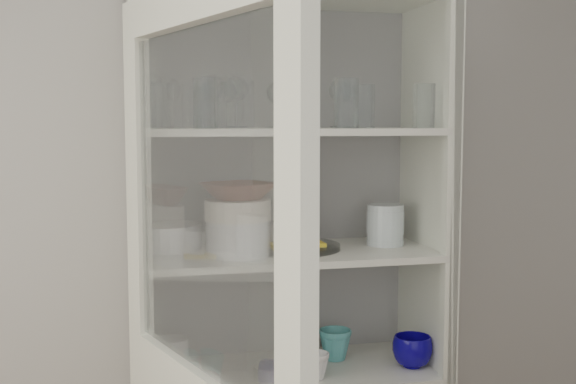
{
  "coord_description": "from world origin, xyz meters",
  "views": [
    {
      "loc": [
        -0.35,
        -1.0,
        1.68
      ],
      "look_at": [
        0.2,
        1.27,
        1.45
      ],
      "focal_mm": 45.0,
      "sensor_mm": 36.0,
      "label": 1
    }
  ],
  "objects_px": {
    "glass_platter": "(293,247)",
    "mug_teal": "(335,345)",
    "cream_bowl": "(238,210)",
    "mug_white": "(315,366)",
    "goblet_0": "(225,103)",
    "grey_bowl_stack": "(385,225)",
    "plate_stack_back": "(167,237)",
    "white_canister": "(173,356)",
    "mug_blue": "(412,351)",
    "pantry_cabinet": "(284,339)",
    "goblet_1": "(236,100)",
    "terracotta_bowl": "(238,191)",
    "goblet_3": "(341,101)",
    "teal_jar": "(303,347)",
    "measuring_cups": "(269,371)",
    "yellow_trivet": "(293,242)",
    "goblet_2": "(278,103)",
    "plate_stack_front": "(238,238)",
    "white_ramekin": "(293,231)"
  },
  "relations": [
    {
      "from": "glass_platter",
      "to": "mug_white",
      "type": "distance_m",
      "value": 0.39
    },
    {
      "from": "goblet_2",
      "to": "mug_blue",
      "type": "distance_m",
      "value": 0.95
    },
    {
      "from": "white_ramekin",
      "to": "mug_blue",
      "type": "relative_size",
      "value": 1.14
    },
    {
      "from": "plate_stack_front",
      "to": "mug_white",
      "type": "relative_size",
      "value": 2.22
    },
    {
      "from": "goblet_3",
      "to": "teal_jar",
      "type": "distance_m",
      "value": 0.85
    },
    {
      "from": "measuring_cups",
      "to": "white_canister",
      "type": "bearing_deg",
      "value": 159.54
    },
    {
      "from": "glass_platter",
      "to": "white_canister",
      "type": "xyz_separation_m",
      "value": [
        -0.39,
        0.03,
        -0.35
      ]
    },
    {
      "from": "pantry_cabinet",
      "to": "mug_teal",
      "type": "relative_size",
      "value": 18.45
    },
    {
      "from": "cream_bowl",
      "to": "mug_blue",
      "type": "relative_size",
      "value": 1.57
    },
    {
      "from": "mug_white",
      "to": "measuring_cups",
      "type": "bearing_deg",
      "value": 147.95
    },
    {
      "from": "plate_stack_front",
      "to": "white_canister",
      "type": "xyz_separation_m",
      "value": [
        -0.2,
        0.09,
        -0.4
      ]
    },
    {
      "from": "goblet_2",
      "to": "goblet_3",
      "type": "distance_m",
      "value": 0.22
    },
    {
      "from": "mug_blue",
      "to": "goblet_3",
      "type": "bearing_deg",
      "value": 162.21
    },
    {
      "from": "cream_bowl",
      "to": "mug_white",
      "type": "distance_m",
      "value": 0.56
    },
    {
      "from": "goblet_0",
      "to": "glass_platter",
      "type": "xyz_separation_m",
      "value": [
        0.21,
        -0.06,
        -0.47
      ]
    },
    {
      "from": "goblet_2",
      "to": "terracotta_bowl",
      "type": "distance_m",
      "value": 0.35
    },
    {
      "from": "cream_bowl",
      "to": "goblet_1",
      "type": "bearing_deg",
      "value": 81.24
    },
    {
      "from": "plate_stack_back",
      "to": "teal_jar",
      "type": "relative_size",
      "value": 2.34
    },
    {
      "from": "white_canister",
      "to": "mug_blue",
      "type": "bearing_deg",
      "value": -8.62
    },
    {
      "from": "yellow_trivet",
      "to": "teal_jar",
      "type": "relative_size",
      "value": 1.84
    },
    {
      "from": "goblet_0",
      "to": "grey_bowl_stack",
      "type": "height_order",
      "value": "goblet_0"
    },
    {
      "from": "terracotta_bowl",
      "to": "white_ramekin",
      "type": "relative_size",
      "value": 1.44
    },
    {
      "from": "plate_stack_back",
      "to": "measuring_cups",
      "type": "height_order",
      "value": "plate_stack_back"
    },
    {
      "from": "mug_white",
      "to": "teal_jar",
      "type": "xyz_separation_m",
      "value": [
        0.01,
        0.18,
        0.01
      ]
    },
    {
      "from": "goblet_2",
      "to": "glass_platter",
      "type": "xyz_separation_m",
      "value": [
        0.03,
        -0.08,
        -0.47
      ]
    },
    {
      "from": "plate_stack_back",
      "to": "mug_teal",
      "type": "distance_m",
      "value": 0.69
    },
    {
      "from": "white_canister",
      "to": "teal_jar",
      "type": "bearing_deg",
      "value": 2.8
    },
    {
      "from": "plate_stack_back",
      "to": "terracotta_bowl",
      "type": "xyz_separation_m",
      "value": [
        0.21,
        -0.16,
        0.16
      ]
    },
    {
      "from": "goblet_0",
      "to": "teal_jar",
      "type": "xyz_separation_m",
      "value": [
        0.26,
        -0.01,
        -0.83
      ]
    },
    {
      "from": "goblet_3",
      "to": "yellow_trivet",
      "type": "bearing_deg",
      "value": -158.11
    },
    {
      "from": "goblet_2",
      "to": "mug_white",
      "type": "bearing_deg",
      "value": -70.33
    },
    {
      "from": "goblet_1",
      "to": "measuring_cups",
      "type": "relative_size",
      "value": 1.84
    },
    {
      "from": "goblet_2",
      "to": "measuring_cups",
      "type": "xyz_separation_m",
      "value": [
        -0.07,
        -0.17,
        -0.86
      ]
    },
    {
      "from": "mug_blue",
      "to": "plate_stack_front",
      "type": "bearing_deg",
      "value": -162.22
    },
    {
      "from": "goblet_1",
      "to": "terracotta_bowl",
      "type": "bearing_deg",
      "value": -98.76
    },
    {
      "from": "white_ramekin",
      "to": "mug_blue",
      "type": "height_order",
      "value": "white_ramekin"
    },
    {
      "from": "goblet_3",
      "to": "glass_platter",
      "type": "relative_size",
      "value": 0.58
    },
    {
      "from": "mug_blue",
      "to": "white_ramekin",
      "type": "bearing_deg",
      "value": -172.01
    },
    {
      "from": "mug_blue",
      "to": "mug_white",
      "type": "distance_m",
      "value": 0.35
    },
    {
      "from": "goblet_2",
      "to": "cream_bowl",
      "type": "distance_m",
      "value": 0.4
    },
    {
      "from": "pantry_cabinet",
      "to": "goblet_2",
      "type": "xyz_separation_m",
      "value": [
        -0.01,
        0.03,
        0.8
      ]
    },
    {
      "from": "pantry_cabinet",
      "to": "goblet_1",
      "type": "xyz_separation_m",
      "value": [
        -0.15,
        0.03,
        0.81
      ]
    },
    {
      "from": "grey_bowl_stack",
      "to": "teal_jar",
      "type": "bearing_deg",
      "value": 171.47
    },
    {
      "from": "glass_platter",
      "to": "mug_teal",
      "type": "height_order",
      "value": "glass_platter"
    },
    {
      "from": "cream_bowl",
      "to": "teal_jar",
      "type": "bearing_deg",
      "value": 24.32
    },
    {
      "from": "mug_blue",
      "to": "grey_bowl_stack",
      "type": "bearing_deg",
      "value": 143.97
    },
    {
      "from": "measuring_cups",
      "to": "grey_bowl_stack",
      "type": "bearing_deg",
      "value": 11.96
    },
    {
      "from": "mug_blue",
      "to": "white_canister",
      "type": "bearing_deg",
      "value": -167.72
    },
    {
      "from": "goblet_2",
      "to": "measuring_cups",
      "type": "distance_m",
      "value": 0.88
    },
    {
      "from": "pantry_cabinet",
      "to": "mug_blue",
      "type": "bearing_deg",
      "value": -19.6
    }
  ]
}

